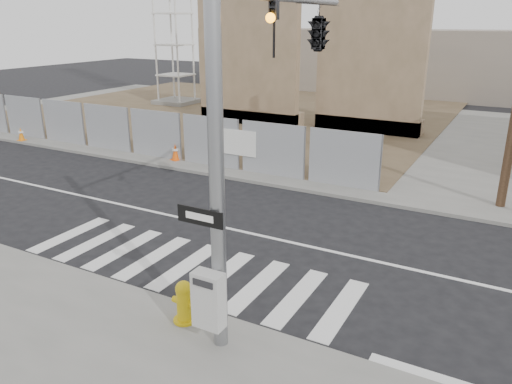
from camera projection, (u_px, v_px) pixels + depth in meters
The scene contains 11 objects.
ground at pixel (237, 231), 14.33m from camera, with size 100.00×100.00×0.00m, color black.
sidewalk_far at pixel (374, 135), 25.92m from camera, with size 50.00×20.00×0.12m, color slate.
signal_pole at pixel (290, 70), 9.94m from camera, with size 0.96×5.87×7.00m.
chain_link_fence at pixel (104, 127), 22.64m from camera, with size 24.60×0.04×2.00m, color gray.
concrete_wall_left at pixel (248, 65), 27.24m from camera, with size 6.00×1.30×8.00m.
concrete_wall_right at pixel (370, 69), 25.13m from camera, with size 5.50×1.30×8.00m.
fire_hydrant at pixel (184, 301), 9.70m from camera, with size 0.54×0.50×0.87m.
traffic_cone_a at pixel (21, 134), 24.39m from camera, with size 0.35×0.35×0.65m.
traffic_cone_b at pixel (79, 134), 24.16m from camera, with size 0.39×0.39×0.74m.
traffic_cone_c at pixel (175, 152), 20.98m from camera, with size 0.44×0.44×0.70m.
traffic_cone_d at pixel (321, 172), 18.32m from camera, with size 0.35×0.35×0.62m.
Camera 1 is at (6.78, -11.31, 5.74)m, focal length 35.00 mm.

